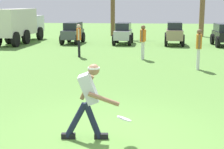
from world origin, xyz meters
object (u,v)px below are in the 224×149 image
Objects in this scene: frisbee_thrower at (89,97)px; parked_car_slot_d at (223,34)px; teammate_deep at (143,39)px; parked_car_slot_b at (123,33)px; teammate_near_sideline at (79,37)px; teammate_midfield at (199,45)px; parked_car_slot_a at (73,32)px; box_truck at (20,24)px; frisbee_in_flight at (124,119)px; parked_car_slot_c at (174,33)px.

parked_car_slot_d is at bearing 69.41° from frisbee_thrower.
parked_car_slot_b is (-1.28, 6.21, -0.22)m from teammate_deep.
teammate_near_sideline is 1.00× the size of teammate_midfield.
parked_car_slot_b is at bearing -0.48° from parked_car_slot_a.
teammate_near_sideline is 5.88m from teammate_midfield.
parked_car_slot_d is 0.40× the size of box_truck.
frisbee_in_flight is 0.24× the size of teammate_deep.
frisbee_in_flight is at bearing -86.41° from parked_car_slot_b.
parked_car_slot_c is (6.44, -0.30, 0.02)m from parked_car_slot_a.
parked_car_slot_c is at bearing 82.08° from frisbee_in_flight.
teammate_near_sideline reaches higher than parked_car_slot_b.
frisbee_in_flight is 0.24× the size of teammate_midfield.
parked_car_slot_b is at bearing 175.45° from parked_car_slot_d.
frisbee_thrower reaches higher than parked_car_slot_a.
box_truck is (-8.00, 6.24, 0.29)m from teammate_deep.
frisbee_in_flight is at bearing -91.63° from teammate_deep.
parked_car_slot_c is (-0.23, 8.24, -0.20)m from teammate_midfield.
parked_car_slot_b is (-0.34, 15.82, -0.08)m from frisbee_thrower.
teammate_deep is at bearing -107.81° from parked_car_slot_c.
parked_car_slot_d is 12.84m from box_truck.
parked_car_slot_c reaches higher than frisbee_in_flight.
parked_car_slot_b is (-3.42, 8.52, -0.22)m from teammate_midfield.
teammate_midfield is 8.47m from parked_car_slot_d.
parked_car_slot_b is at bearing -0.33° from box_truck.
parked_car_slot_b is at bearing 91.22° from frisbee_thrower.
teammate_near_sideline is at bearing 101.74° from frisbee_thrower.
parked_car_slot_c is at bearing -2.71° from parked_car_slot_a.
frisbee_thrower is 15.80m from parked_car_slot_c.
parked_car_slot_a is 0.41× the size of box_truck.
teammate_midfield reaches higher than parked_car_slot_d.
teammate_midfield is at bearing -108.44° from parked_car_slot_d.
teammate_deep is 0.65× the size of parked_car_slot_d.
parked_car_slot_c is (4.94, 5.45, -0.20)m from teammate_near_sideline.
teammate_deep is at bearing 84.40° from frisbee_thrower.
box_truck is (-12.82, 0.52, 0.51)m from parked_car_slot_d.
teammate_deep reaches higher than frisbee_in_flight.
teammate_deep reaches higher than parked_car_slot_c.
teammate_near_sideline is at bearing -49.31° from box_truck.
frisbee_thrower is 3.82× the size of frisbee_in_flight.
parked_car_slot_d is (2.91, -0.21, -0.02)m from parked_car_slot_c.
frisbee_in_flight is 7.85m from teammate_midfield.
parked_car_slot_c is at bearing -4.98° from parked_car_slot_b.
frisbee_in_flight is 10.62m from teammate_near_sideline.
teammate_midfield is 0.64× the size of parked_car_slot_a.
parked_car_slot_a is at bearing 176.87° from parked_car_slot_d.
parked_car_slot_c is at bearing 79.62° from frisbee_thrower.
teammate_midfield is 0.64× the size of parked_car_slot_b.
parked_car_slot_b is 6.74m from box_truck.
frisbee_in_flight is 15.85m from parked_car_slot_c.
teammate_deep is 7.48m from parked_car_slot_d.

